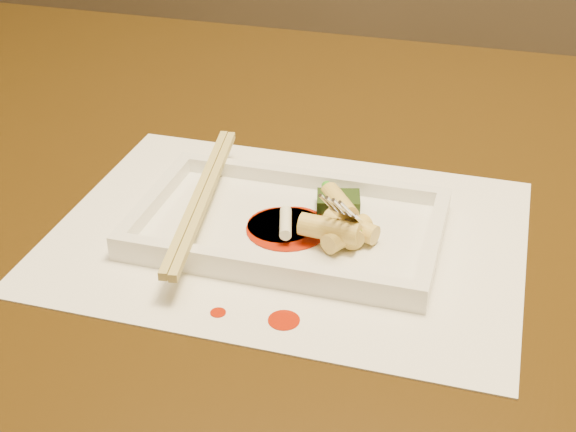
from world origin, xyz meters
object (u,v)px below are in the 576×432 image
(placemat, at_px, (288,234))
(plate_base, at_px, (288,230))
(table, at_px, (295,276))
(chopstick_a, at_px, (198,195))
(fork, at_px, (377,150))

(placemat, relative_size, plate_base, 1.54)
(table, relative_size, chopstick_a, 5.69)
(chopstick_a, bearing_deg, fork, 6.75)
(placemat, distance_m, fork, 0.11)
(chopstick_a, bearing_deg, plate_base, 0.00)
(fork, bearing_deg, placemat, -165.58)
(plate_base, distance_m, fork, 0.11)
(table, xyz_separation_m, placemat, (0.02, -0.08, 0.10))
(table, bearing_deg, placemat, -78.86)
(table, height_order, plate_base, plate_base)
(table, bearing_deg, plate_base, -78.86)
(plate_base, relative_size, fork, 1.86)
(chopstick_a, distance_m, fork, 0.16)
(table, distance_m, chopstick_a, 0.16)
(placemat, bearing_deg, plate_base, 0.00)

